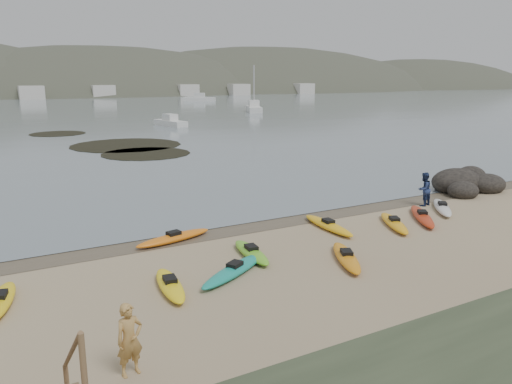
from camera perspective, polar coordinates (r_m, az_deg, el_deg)
ground at (r=24.00m, az=0.00°, el=-3.49°), size 600.00×600.00×0.00m
wet_sand at (r=23.75m, az=0.35°, el=-3.66°), size 60.00×60.00×0.00m
kayaks at (r=20.91m, az=5.28°, el=-5.60°), size 22.84×7.83×0.34m
person_west at (r=12.42m, az=-14.25°, el=-16.04°), size 0.71×0.53×1.78m
person_east at (r=28.33m, az=18.64°, el=0.31°), size 1.00×0.85×1.83m
rock_cluster at (r=33.30m, az=22.87°, el=0.58°), size 5.14×3.75×1.66m
kelp_mats at (r=52.87m, az=-15.74°, el=5.21°), size 13.26×27.94×0.04m
moored_boats at (r=103.05m, az=-16.71°, el=9.08°), size 93.66×73.82×1.21m
far_hills at (r=221.12m, az=-15.92°, el=6.71°), size 550.00×135.00×80.00m
far_town at (r=166.04m, az=-23.64°, el=10.37°), size 199.00×5.00×4.00m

